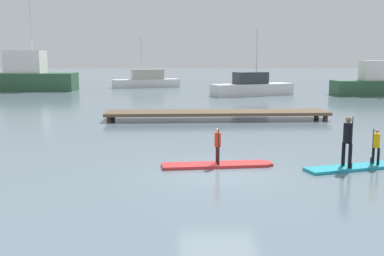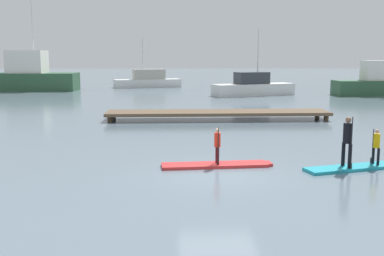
{
  "view_description": "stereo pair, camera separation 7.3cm",
  "coord_description": "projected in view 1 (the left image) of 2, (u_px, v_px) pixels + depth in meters",
  "views": [
    {
      "loc": [
        -1.54,
        -14.14,
        3.71
      ],
      "look_at": [
        -0.68,
        3.38,
        0.94
      ],
      "focal_mm": 43.05,
      "sensor_mm": 36.0,
      "label": 1
    },
    {
      "loc": [
        -1.47,
        -14.14,
        3.71
      ],
      "look_at": [
        -0.68,
        3.38,
        0.94
      ],
      "focal_mm": 43.05,
      "sensor_mm": 36.0,
      "label": 2
    }
  ],
  "objects": [
    {
      "name": "fishing_boat_white_large",
      "position": [
        19.0,
        77.0,
        48.87
      ],
      "size": [
        12.54,
        3.88,
        10.09
      ],
      "color": "#2D5638",
      "rests_on": "ground"
    },
    {
      "name": "paddler_child_front",
      "position": [
        376.0,
        144.0,
        15.36
      ],
      "size": [
        0.26,
        0.4,
        1.19
      ],
      "color": "black",
      "rests_on": "paddleboard_far"
    },
    {
      "name": "paddleboard_far",
      "position": [
        354.0,
        167.0,
        15.2
      ],
      "size": [
        3.52,
        1.59,
        0.1
      ],
      "color": "#1E9EB2",
      "rests_on": "ground"
    },
    {
      "name": "paddleboard_near",
      "position": [
        217.0,
        165.0,
        15.55
      ],
      "size": [
        3.79,
        1.02,
        0.1
      ],
      "color": "red",
      "rests_on": "ground"
    },
    {
      "name": "floating_dock",
      "position": [
        217.0,
        113.0,
        26.79
      ],
      "size": [
        12.9,
        2.21,
        0.5
      ],
      "color": "brown",
      "rests_on": "ground"
    },
    {
      "name": "paddler_child_solo",
      "position": [
        218.0,
        144.0,
        15.43
      ],
      "size": [
        0.23,
        0.41,
        1.25
      ],
      "color": "#4C1419",
      "rests_on": "paddleboard_near"
    },
    {
      "name": "trawler_grey_distant",
      "position": [
        147.0,
        80.0,
        54.04
      ],
      "size": [
        8.0,
        3.96,
        5.79
      ],
      "color": "silver",
      "rests_on": "ground"
    },
    {
      "name": "motor_boat_small_navy",
      "position": [
        378.0,
        83.0,
        43.09
      ],
      "size": [
        8.28,
        2.64,
        7.57
      ],
      "color": "#2D5638",
      "rests_on": "ground"
    },
    {
      "name": "paddler_adult",
      "position": [
        348.0,
        138.0,
        14.94
      ],
      "size": [
        0.36,
        0.51,
        1.68
      ],
      "color": "black",
      "rests_on": "paddleboard_far"
    },
    {
      "name": "ground_plane",
      "position": [
        218.0,
        174.0,
        14.6
      ],
      "size": [
        240.0,
        240.0,
        0.0
      ],
      "primitive_type": "plane",
      "color": "slate"
    },
    {
      "name": "fishing_boat_green_midground",
      "position": [
        252.0,
        87.0,
        43.03
      ],
      "size": [
        8.1,
        4.59,
        6.14
      ],
      "color": "silver",
      "rests_on": "ground"
    }
  ]
}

